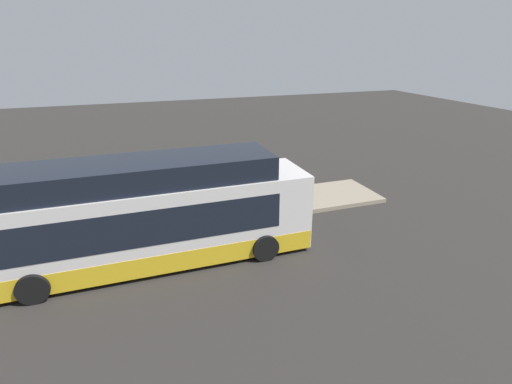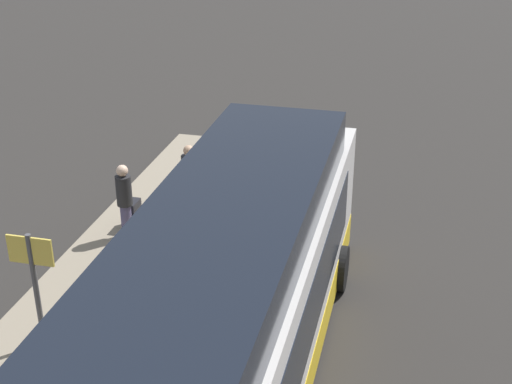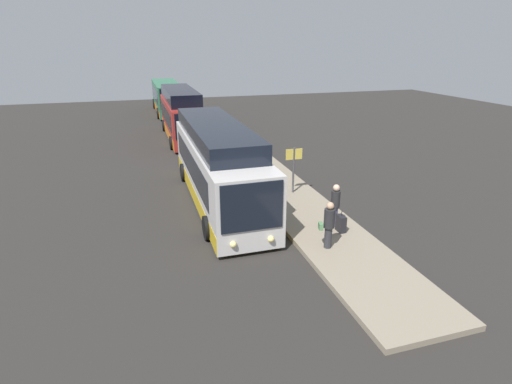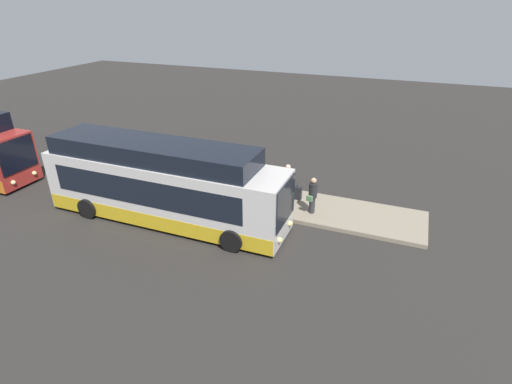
{
  "view_description": "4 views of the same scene",
  "coord_description": "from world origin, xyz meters",
  "px_view_note": "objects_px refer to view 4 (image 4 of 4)",
  "views": [
    {
      "loc": [
        -1.99,
        -13.15,
        7.41
      ],
      "look_at": [
        2.86,
        0.42,
        1.89
      ],
      "focal_mm": 28.0,
      "sensor_mm": 36.0,
      "label": 1
    },
    {
      "loc": [
        -10.26,
        -2.78,
        8.28
      ],
      "look_at": [
        2.86,
        0.42,
        1.89
      ],
      "focal_mm": 50.0,
      "sensor_mm": 36.0,
      "label": 2
    },
    {
      "loc": [
        16.54,
        -3.72,
        7.28
      ],
      "look_at": [
        2.86,
        0.42,
        1.89
      ],
      "focal_mm": 28.0,
      "sensor_mm": 36.0,
      "label": 3
    },
    {
      "loc": [
        8.52,
        -13.76,
        9.39
      ],
      "look_at": [
        2.86,
        0.42,
        1.89
      ],
      "focal_mm": 28.0,
      "sensor_mm": 36.0,
      "label": 4
    }
  ],
  "objects_px": {
    "passenger_boarding": "(288,180)",
    "passenger_waiting": "(313,194)",
    "bus_lead": "(163,186)",
    "sign_post": "(211,160)",
    "suitcase": "(297,193)",
    "trash_bin": "(169,186)"
  },
  "relations": [
    {
      "from": "passenger_boarding",
      "to": "passenger_waiting",
      "type": "distance_m",
      "value": 1.88
    },
    {
      "from": "bus_lead",
      "to": "sign_post",
      "type": "height_order",
      "value": "bus_lead"
    },
    {
      "from": "passenger_boarding",
      "to": "suitcase",
      "type": "bearing_deg",
      "value": 10.66
    },
    {
      "from": "bus_lead",
      "to": "sign_post",
      "type": "bearing_deg",
      "value": 81.61
    },
    {
      "from": "passenger_waiting",
      "to": "sign_post",
      "type": "height_order",
      "value": "sign_post"
    },
    {
      "from": "passenger_waiting",
      "to": "suitcase",
      "type": "height_order",
      "value": "passenger_waiting"
    },
    {
      "from": "sign_post",
      "to": "suitcase",
      "type": "bearing_deg",
      "value": 2.18
    },
    {
      "from": "passenger_boarding",
      "to": "bus_lead",
      "type": "bearing_deg",
      "value": -135.6
    },
    {
      "from": "bus_lead",
      "to": "passenger_waiting",
      "type": "relative_size",
      "value": 6.47
    },
    {
      "from": "sign_post",
      "to": "passenger_boarding",
      "type": "bearing_deg",
      "value": 1.83
    },
    {
      "from": "suitcase",
      "to": "passenger_waiting",
      "type": "bearing_deg",
      "value": -46.29
    },
    {
      "from": "passenger_boarding",
      "to": "trash_bin",
      "type": "xyz_separation_m",
      "value": [
        -5.95,
        -1.63,
        -0.67
      ]
    },
    {
      "from": "passenger_boarding",
      "to": "passenger_waiting",
      "type": "bearing_deg",
      "value": -28.85
    },
    {
      "from": "passenger_boarding",
      "to": "sign_post",
      "type": "height_order",
      "value": "sign_post"
    },
    {
      "from": "passenger_waiting",
      "to": "sign_post",
      "type": "relative_size",
      "value": 0.78
    },
    {
      "from": "bus_lead",
      "to": "suitcase",
      "type": "distance_m",
      "value": 6.58
    },
    {
      "from": "bus_lead",
      "to": "trash_bin",
      "type": "distance_m",
      "value": 2.76
    },
    {
      "from": "bus_lead",
      "to": "suitcase",
      "type": "height_order",
      "value": "bus_lead"
    },
    {
      "from": "suitcase",
      "to": "trash_bin",
      "type": "distance_m",
      "value": 6.66
    },
    {
      "from": "passenger_boarding",
      "to": "trash_bin",
      "type": "bearing_deg",
      "value": -159.16
    },
    {
      "from": "sign_post",
      "to": "trash_bin",
      "type": "relative_size",
      "value": 3.51
    },
    {
      "from": "passenger_boarding",
      "to": "sign_post",
      "type": "relative_size",
      "value": 0.79
    }
  ]
}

